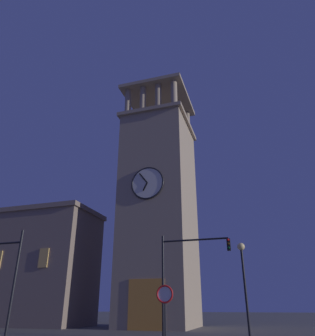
% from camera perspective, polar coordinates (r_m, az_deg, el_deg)
% --- Properties ---
extents(ground_plane, '(200.00, 200.00, 0.00)m').
position_cam_1_polar(ground_plane, '(30.74, -1.29, -26.66)').
color(ground_plane, '#56544F').
extents(clocktower, '(7.18, 8.33, 28.47)m').
position_cam_1_polar(clocktower, '(34.16, 0.34, -7.44)').
color(clocktower, gray).
rests_on(clocktower, ground_plane).
extents(traffic_signal_mid, '(4.60, 0.41, 6.28)m').
position_cam_1_polar(traffic_signal_mid, '(22.05, 4.73, -16.84)').
color(traffic_signal_mid, black).
rests_on(traffic_signal_mid, ground_plane).
extents(street_lamp, '(0.44, 0.44, 5.32)m').
position_cam_1_polar(street_lamp, '(20.31, 14.96, -17.20)').
color(street_lamp, black).
rests_on(street_lamp, ground_plane).
extents(no_horn_sign, '(0.78, 0.14, 2.70)m').
position_cam_1_polar(no_horn_sign, '(15.38, 1.31, -22.15)').
color(no_horn_sign, black).
rests_on(no_horn_sign, ground_plane).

